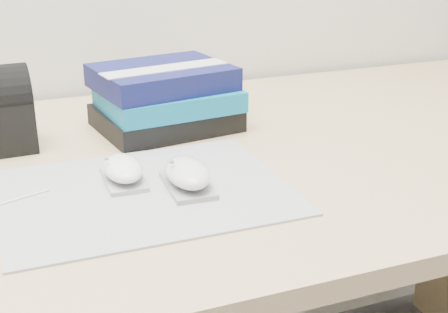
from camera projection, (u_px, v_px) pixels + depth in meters
name	position (u px, v px, depth m)	size (l,w,h in m)	color
desk	(208.00, 258.00, 1.14)	(1.60, 0.80, 0.73)	tan
mousepad	(145.00, 192.00, 0.85)	(0.38, 0.30, 0.00)	gray
mouse_rear	(123.00, 170.00, 0.87)	(0.06, 0.10, 0.04)	#9B9B9E
mouse_front	(188.00, 175.00, 0.85)	(0.06, 0.11, 0.04)	gray
book_stack	(165.00, 98.00, 1.09)	(0.25, 0.21, 0.11)	black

